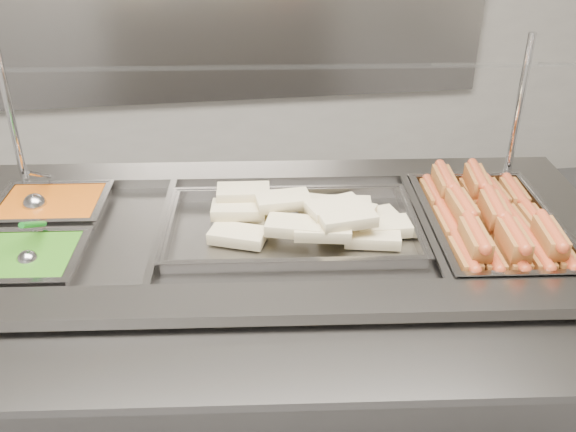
{
  "coord_description": "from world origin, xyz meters",
  "views": [
    {
      "loc": [
        -0.11,
        -1.08,
        1.81
      ],
      "look_at": [
        0.11,
        0.47,
        0.93
      ],
      "focal_mm": 40.0,
      "sensor_mm": 36.0,
      "label": 1
    }
  ],
  "objects": [
    {
      "name": "pan_wraps",
      "position": [
        0.12,
        0.47,
        0.88
      ],
      "size": [
        0.73,
        0.47,
        0.07
      ],
      "color": "#979494",
      "rests_on": "steam_counter"
    },
    {
      "name": "pan_peas",
      "position": [
        -0.6,
        0.4,
        0.87
      ],
      "size": [
        0.33,
        0.27,
        0.1
      ],
      "color": "#979494",
      "rests_on": "steam_counter"
    },
    {
      "name": "pan_hotdogs",
      "position": [
        0.69,
        0.41,
        0.87
      ],
      "size": [
        0.4,
        0.59,
        0.1
      ],
      "color": "#979494",
      "rests_on": "steam_counter"
    },
    {
      "name": "tortilla_wraps",
      "position": [
        0.17,
        0.48,
        0.92
      ],
      "size": [
        0.57,
        0.32,
        0.1
      ],
      "color": "beige",
      "rests_on": "pan_wraps"
    },
    {
      "name": "tray_rail",
      "position": [
        0.01,
        -0.04,
        0.86
      ],
      "size": [
        1.84,
        0.56,
        0.05
      ],
      "color": "slate",
      "rests_on": "steam_counter"
    },
    {
      "name": "ladle",
      "position": [
        -0.61,
        0.68,
        0.92
      ],
      "size": [
        0.07,
        0.2,
        0.15
      ],
      "color": "#B0AFB4",
      "rests_on": "pan_beans"
    },
    {
      "name": "hotdogs_in_buns",
      "position": [
        0.68,
        0.41,
        0.91
      ],
      "size": [
        0.36,
        0.55,
        0.12
      ],
      "color": "brown",
      "rests_on": "pan_hotdogs"
    },
    {
      "name": "pan_beans",
      "position": [
        -0.57,
        0.69,
        0.87
      ],
      "size": [
        0.33,
        0.27,
        0.1
      ],
      "color": "#979494",
      "rests_on": "steam_counter"
    },
    {
      "name": "steam_counter",
      "position": [
        0.06,
        0.48,
        0.45
      ],
      "size": [
        1.98,
        1.03,
        0.91
      ],
      "color": "slate",
      "rests_on": "ground"
    },
    {
      "name": "sneeze_guard",
      "position": [
        0.09,
        0.7,
        1.28
      ],
      "size": [
        1.69,
        0.47,
        0.44
      ],
      "color": "silver",
      "rests_on": "steam_counter"
    },
    {
      "name": "serving_spoon",
      "position": [
        -0.57,
        0.39,
        0.92
      ],
      "size": [
        0.06,
        0.18,
        0.13
      ],
      "color": "#B0AFB4",
      "rests_on": "pan_peas"
    }
  ]
}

